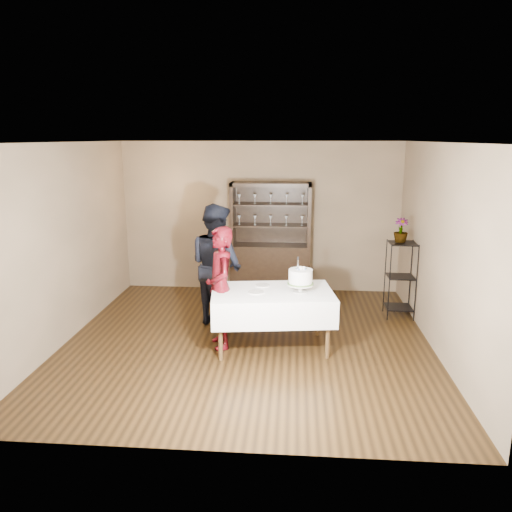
% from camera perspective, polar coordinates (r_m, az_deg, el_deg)
% --- Properties ---
extents(floor, '(5.00, 5.00, 0.00)m').
position_cam_1_polar(floor, '(7.02, -0.98, -9.74)').
color(floor, black).
rests_on(floor, ground).
extents(ceiling, '(5.00, 5.00, 0.00)m').
position_cam_1_polar(ceiling, '(6.46, -1.08, 12.87)').
color(ceiling, silver).
rests_on(ceiling, back_wall).
extents(back_wall, '(5.00, 0.02, 2.70)m').
position_cam_1_polar(back_wall, '(9.06, 0.51, 4.45)').
color(back_wall, brown).
rests_on(back_wall, floor).
extents(wall_left, '(0.02, 5.00, 2.70)m').
position_cam_1_polar(wall_left, '(7.28, -21.00, 1.35)').
color(wall_left, brown).
rests_on(wall_left, floor).
extents(wall_right, '(0.02, 5.00, 2.70)m').
position_cam_1_polar(wall_right, '(6.84, 20.31, 0.66)').
color(wall_right, brown).
rests_on(wall_right, floor).
extents(china_hutch, '(1.40, 0.48, 2.00)m').
position_cam_1_polar(china_hutch, '(8.94, 1.67, -0.16)').
color(china_hutch, black).
rests_on(china_hutch, floor).
extents(plant_etagere, '(0.42, 0.42, 1.20)m').
position_cam_1_polar(plant_etagere, '(8.08, 16.18, -2.26)').
color(plant_etagere, black).
rests_on(plant_etagere, floor).
extents(cake_table, '(1.70, 1.17, 0.79)m').
position_cam_1_polar(cake_table, '(6.63, 1.85, -5.56)').
color(cake_table, white).
rests_on(cake_table, floor).
extents(woman, '(0.58, 0.70, 1.64)m').
position_cam_1_polar(woman, '(6.64, -4.07, -3.63)').
color(woman, '#350408').
rests_on(woman, floor).
extents(man, '(1.12, 1.11, 1.83)m').
position_cam_1_polar(man, '(7.45, -4.54, -0.98)').
color(man, black).
rests_on(man, floor).
extents(cake, '(0.37, 0.37, 0.48)m').
position_cam_1_polar(cake, '(6.50, 5.11, -2.51)').
color(cake, beige).
rests_on(cake, cake_table).
extents(plate_near, '(0.26, 0.26, 0.01)m').
position_cam_1_polar(plate_near, '(6.50, -0.00, -4.15)').
color(plate_near, beige).
rests_on(plate_near, cake_table).
extents(plate_far, '(0.23, 0.23, 0.01)m').
position_cam_1_polar(plate_far, '(6.79, 0.74, -3.37)').
color(plate_far, beige).
rests_on(plate_far, cake_table).
extents(potted_plant, '(0.23, 0.23, 0.38)m').
position_cam_1_polar(potted_plant, '(7.95, 16.23, 2.84)').
color(potted_plant, '#4E7136').
rests_on(potted_plant, plant_etagere).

